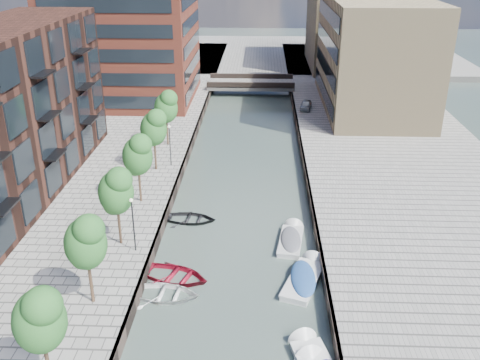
# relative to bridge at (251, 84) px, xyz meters

# --- Properties ---
(water) EXTENTS (300.00, 300.00, 0.00)m
(water) POSITION_rel_bridge_xyz_m (0.00, -32.00, -1.39)
(water) COLOR #38473F
(water) RESTS_ON ground
(quay_right) EXTENTS (20.00, 140.00, 1.00)m
(quay_right) POSITION_rel_bridge_xyz_m (16.00, -32.00, -0.89)
(quay_right) COLOR gray
(quay_right) RESTS_ON ground
(quay_wall_left) EXTENTS (0.25, 140.00, 1.00)m
(quay_wall_left) POSITION_rel_bridge_xyz_m (-6.10, -32.00, -0.89)
(quay_wall_left) COLOR #332823
(quay_wall_left) RESTS_ON ground
(quay_wall_right) EXTENTS (0.25, 140.00, 1.00)m
(quay_wall_right) POSITION_rel_bridge_xyz_m (6.10, -32.00, -0.89)
(quay_wall_right) COLOR #332823
(quay_wall_right) RESTS_ON ground
(far_closure) EXTENTS (80.00, 40.00, 1.00)m
(far_closure) POSITION_rel_bridge_xyz_m (0.00, 28.00, -0.89)
(far_closure) COLOR gray
(far_closure) RESTS_ON ground
(tan_block_near) EXTENTS (12.00, 25.00, 14.00)m
(tan_block_near) POSITION_rel_bridge_xyz_m (16.00, -10.00, 6.61)
(tan_block_near) COLOR #9E8860
(tan_block_near) RESTS_ON quay_right
(tan_block_far) EXTENTS (12.00, 20.00, 16.00)m
(tan_block_far) POSITION_rel_bridge_xyz_m (16.00, 16.00, 7.61)
(tan_block_far) COLOR #9E8860
(tan_block_far) RESTS_ON quay_right
(bridge) EXTENTS (13.00, 6.00, 1.30)m
(bridge) POSITION_rel_bridge_xyz_m (0.00, 0.00, 0.00)
(bridge) COLOR gray
(bridge) RESTS_ON ground
(tree_1) EXTENTS (2.50, 2.50, 5.95)m
(tree_1) POSITION_rel_bridge_xyz_m (-8.50, -61.00, 3.92)
(tree_1) COLOR #382619
(tree_1) RESTS_ON quay_left
(tree_2) EXTENTS (2.50, 2.50, 5.95)m
(tree_2) POSITION_rel_bridge_xyz_m (-8.50, -54.00, 3.92)
(tree_2) COLOR #382619
(tree_2) RESTS_ON quay_left
(tree_3) EXTENTS (2.50, 2.50, 5.95)m
(tree_3) POSITION_rel_bridge_xyz_m (-8.50, -47.00, 3.92)
(tree_3) COLOR #382619
(tree_3) RESTS_ON quay_left
(tree_4) EXTENTS (2.50, 2.50, 5.95)m
(tree_4) POSITION_rel_bridge_xyz_m (-8.50, -40.00, 3.92)
(tree_4) COLOR #382619
(tree_4) RESTS_ON quay_left
(tree_5) EXTENTS (2.50, 2.50, 5.95)m
(tree_5) POSITION_rel_bridge_xyz_m (-8.50, -33.00, 3.92)
(tree_5) COLOR #382619
(tree_5) RESTS_ON quay_left
(tree_6) EXTENTS (2.50, 2.50, 5.95)m
(tree_6) POSITION_rel_bridge_xyz_m (-8.50, -26.00, 3.92)
(tree_6) COLOR #382619
(tree_6) RESTS_ON quay_left
(lamp_1) EXTENTS (0.24, 0.24, 4.12)m
(lamp_1) POSITION_rel_bridge_xyz_m (-7.20, -48.00, 2.12)
(lamp_1) COLOR black
(lamp_1) RESTS_ON quay_left
(lamp_2) EXTENTS (0.24, 0.24, 4.12)m
(lamp_2) POSITION_rel_bridge_xyz_m (-7.20, -32.00, 2.12)
(lamp_2) COLOR black
(lamp_2) RESTS_ON quay_left
(sloop_2) EXTENTS (5.65, 4.77, 1.00)m
(sloop_2) POSITION_rel_bridge_xyz_m (-4.09, -49.99, -1.39)
(sloop_2) COLOR maroon
(sloop_2) RESTS_ON ground
(sloop_3) EXTENTS (4.86, 3.68, 0.95)m
(sloop_3) POSITION_rel_bridge_xyz_m (-4.44, -52.07, -1.39)
(sloop_3) COLOR white
(sloop_3) RESTS_ON ground
(sloop_4) EXTENTS (4.48, 3.39, 0.87)m
(sloop_4) POSITION_rel_bridge_xyz_m (-4.07, -41.63, -1.39)
(sloop_4) COLOR black
(sloop_4) RESTS_ON ground
(motorboat_3) EXTENTS (3.50, 5.66, 1.78)m
(motorboat_3) POSITION_rel_bridge_xyz_m (4.82, -49.75, -1.17)
(motorboat_3) COLOR silver
(motorboat_3) RESTS_ON ground
(motorboat_4) EXTENTS (2.31, 5.02, 1.61)m
(motorboat_4) POSITION_rel_bridge_xyz_m (4.12, -44.55, -1.19)
(motorboat_4) COLOR beige
(motorboat_4) RESTS_ON ground
(car) EXTENTS (1.96, 3.62, 1.17)m
(car) POSITION_rel_bridge_xyz_m (7.51, -11.92, 0.19)
(car) COLOR #9A9E9E
(car) RESTS_ON quay_right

